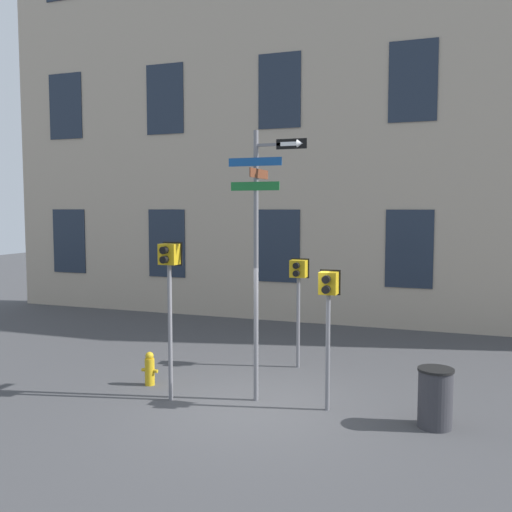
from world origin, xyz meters
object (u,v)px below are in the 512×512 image
(street_sign_pole, at_px, (259,240))
(trash_bin, at_px, (435,398))
(pedestrian_signal_right, at_px, (328,301))
(fire_hydrant, at_px, (150,369))
(pedestrian_signal_left, at_px, (169,277))
(pedestrian_signal_across, at_px, (298,281))

(street_sign_pole, bearing_deg, trash_bin, -4.46)
(trash_bin, bearing_deg, pedestrian_signal_right, 174.18)
(street_sign_pole, xyz_separation_m, fire_hydrant, (-2.42, 0.14, -2.69))
(trash_bin, bearing_deg, pedestrian_signal_left, -176.62)
(pedestrian_signal_right, height_order, trash_bin, pedestrian_signal_right)
(pedestrian_signal_left, relative_size, pedestrian_signal_across, 1.20)
(pedestrian_signal_right, xyz_separation_m, pedestrian_signal_across, (-1.23, 2.49, -0.01))
(pedestrian_signal_left, relative_size, pedestrian_signal_right, 1.18)
(pedestrian_signal_across, height_order, fire_hydrant, pedestrian_signal_across)
(street_sign_pole, xyz_separation_m, pedestrian_signal_across, (0.07, 2.43, -1.05))
(pedestrian_signal_right, bearing_deg, trash_bin, -5.82)
(street_sign_pole, bearing_deg, pedestrian_signal_left, -161.64)
(pedestrian_signal_across, bearing_deg, street_sign_pole, -91.68)
(street_sign_pole, height_order, fire_hydrant, street_sign_pole)
(street_sign_pole, bearing_deg, fire_hydrant, 176.59)
(pedestrian_signal_right, distance_m, pedestrian_signal_across, 2.78)
(fire_hydrant, bearing_deg, pedestrian_signal_across, 42.57)
(pedestrian_signal_left, height_order, pedestrian_signal_right, pedestrian_signal_left)
(pedestrian_signal_left, distance_m, pedestrian_signal_across, 3.41)
(fire_hydrant, bearing_deg, pedestrian_signal_left, -38.61)
(street_sign_pole, xyz_separation_m, pedestrian_signal_left, (-1.58, -0.52, -0.69))
(street_sign_pole, distance_m, pedestrian_signal_left, 1.80)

